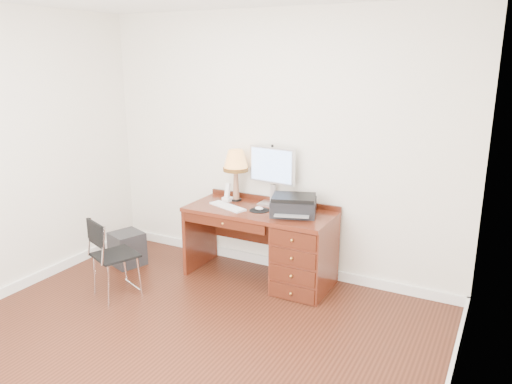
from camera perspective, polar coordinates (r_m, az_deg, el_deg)
The scene contains 12 objects.
ground at distance 4.24m, azimuth -8.67°, elevation -16.82°, with size 4.00×4.00×0.00m, color black.
room_shell at distance 4.66m, azimuth -4.01°, elevation -12.77°, with size 4.00×4.00×4.00m.
desk at distance 5.00m, azimuth 3.77°, elevation -6.20°, with size 1.50×0.67×0.75m.
monitor at distance 5.11m, azimuth 1.81°, elevation 2.71°, with size 0.52×0.19×0.60m.
keyboard at distance 5.09m, azimuth -3.26°, elevation -1.66°, with size 0.44×0.13×0.02m, color white.
mouse_pad at distance 4.97m, azimuth 0.37°, elevation -2.00°, with size 0.20×0.20×0.04m.
printer at distance 4.84m, azimuth 4.32°, elevation -1.52°, with size 0.51×0.45×0.19m.
leg_lamp at distance 5.23m, azimuth -2.32°, elevation 3.24°, with size 0.27×0.27×0.55m.
phone at distance 5.30m, azimuth -3.26°, elevation -0.43°, with size 0.10×0.10×0.19m.
pen_cup at distance 5.00m, azimuth 2.53°, elevation -1.52°, with size 0.07×0.07×0.09m, color black.
chair at distance 4.90m, azimuth -16.30°, elevation -6.51°, with size 0.48×0.49×0.78m.
equipment_box at distance 5.72m, azimuth -14.49°, elevation -6.28°, with size 0.32×0.32×0.37m, color black.
Camera 1 is at (2.19, -2.85, 2.24)m, focal length 35.00 mm.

